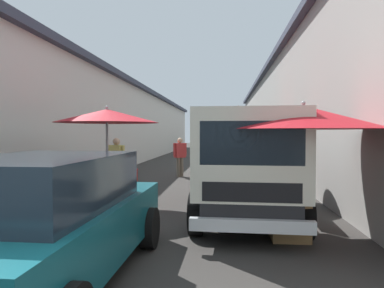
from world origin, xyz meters
TOP-DOWN VIEW (x-y plane):
  - ground at (13.50, 0.00)m, footprint 90.00×90.00m
  - building_left_whitewash at (15.75, 7.03)m, footprint 49.80×7.50m
  - building_right_concrete at (15.75, -7.03)m, footprint 49.80×7.50m
  - fruit_stall_mid_lane at (7.90, -1.49)m, footprint 2.27×2.27m
  - fruit_stall_near_right at (12.68, -1.59)m, footprint 2.31×2.31m
  - fruit_stall_near_left at (6.44, 1.44)m, footprint 2.31×2.31m
  - fruit_stall_far_left at (4.48, -2.39)m, footprint 2.52×2.52m
  - hatchback_car at (2.50, 0.79)m, footprint 3.93×1.97m
  - delivery_truck at (5.24, -1.63)m, footprint 4.99×2.12m
  - vendor_by_crates at (8.81, 1.94)m, footprint 0.39×0.56m
  - vendor_in_shade at (12.39, 0.54)m, footprint 0.44×0.48m
  - plastic_stool at (10.96, 1.99)m, footprint 0.30×0.30m

SIDE VIEW (x-z plane):
  - ground at x=13.50m, z-range 0.00..0.00m
  - plastic_stool at x=10.96m, z-range 0.11..0.54m
  - hatchback_car at x=2.50m, z-range 0.01..1.46m
  - vendor_in_shade at x=12.39m, z-range 0.10..1.61m
  - vendor_by_crates at x=8.81m, z-range 0.11..1.67m
  - delivery_truck at x=5.24m, z-range 0.00..2.08m
  - fruit_stall_near_right at x=12.68m, z-range 0.54..2.70m
  - fruit_stall_near_left at x=6.44m, z-range 0.56..2.87m
  - fruit_stall_far_left at x=4.48m, z-range 0.64..2.84m
  - fruit_stall_mid_lane at x=7.90m, z-range 0.58..2.99m
  - building_left_whitewash at x=15.75m, z-range 0.01..4.39m
  - building_right_concrete at x=15.75m, z-range 0.01..5.36m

